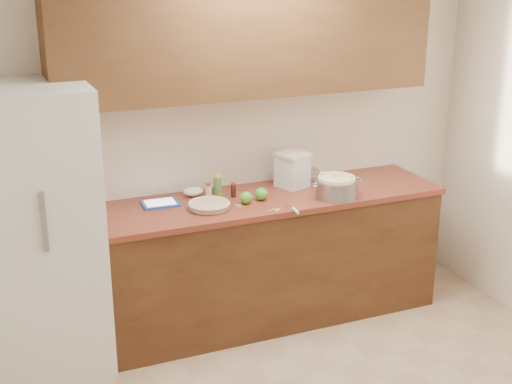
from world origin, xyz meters
name	(u,v)px	position (x,y,z in m)	size (l,w,h in m)	color
room_shell	(373,216)	(0.00, 0.00, 1.30)	(3.60, 3.60, 3.60)	tan
counter_run	(256,259)	(0.00, 1.48, 0.46)	(2.64, 0.68, 0.92)	#523017
upper_cabinets	(247,42)	(0.00, 1.63, 1.95)	(2.60, 0.34, 0.70)	#533419
fridge	(39,233)	(-1.44, 1.44, 0.90)	(0.70, 0.70, 1.80)	silver
pie	(209,205)	(-0.37, 1.39, 0.94)	(0.29, 0.29, 0.05)	silver
colander	(336,187)	(0.51, 1.28, 0.99)	(0.39, 0.29, 0.15)	gray
flour_canister	(292,169)	(0.33, 1.60, 1.05)	(0.26, 0.26, 0.25)	silver
tablet	(160,203)	(-0.64, 1.59, 0.93)	(0.25, 0.19, 0.02)	#2343A9
paring_knife	(295,210)	(0.13, 1.13, 0.93)	(0.04, 0.20, 0.02)	gray
lemon_bottle	(218,184)	(-0.22, 1.65, 0.99)	(0.05, 0.05, 0.15)	#4C8C38
cinnamon_shaker	(208,191)	(-0.30, 1.60, 0.97)	(0.04, 0.04, 0.10)	beige
vanilla_bottle	(233,190)	(-0.14, 1.55, 0.97)	(0.04, 0.04, 0.10)	black
mixing_bowl	(304,176)	(0.46, 1.66, 0.97)	(0.24, 0.24, 0.09)	silver
paper_towel	(193,192)	(-0.38, 1.68, 0.95)	(0.14, 0.11, 0.06)	white
apple_left	(246,198)	(-0.11, 1.39, 0.96)	(0.08, 0.08, 0.10)	#479A28
apple_center	(261,194)	(0.01, 1.42, 0.96)	(0.09, 0.09, 0.10)	#479A28
peel_a	(240,206)	(-0.17, 1.35, 0.92)	(0.03, 0.01, 0.00)	#89B457
peel_b	(238,205)	(-0.17, 1.39, 0.92)	(0.04, 0.02, 0.00)	#89B457
peel_c	(271,211)	(-0.01, 1.20, 0.92)	(0.04, 0.02, 0.00)	#89B457
peel_d	(274,210)	(0.01, 1.21, 0.92)	(0.04, 0.02, 0.00)	#89B457
peel_e	(277,210)	(0.03, 1.20, 0.92)	(0.05, 0.02, 0.00)	#89B457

